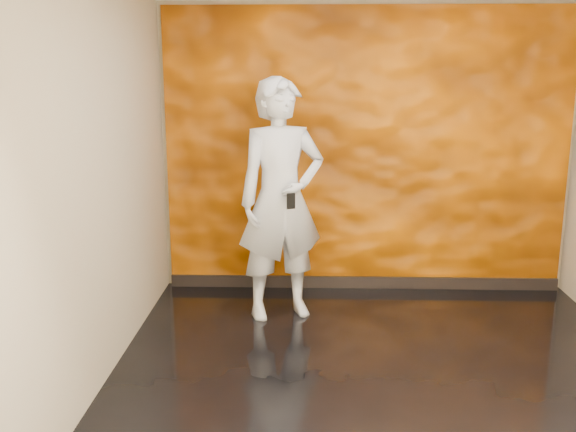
# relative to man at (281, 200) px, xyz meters

# --- Properties ---
(room) EXTENTS (4.02, 4.02, 2.81)m
(room) POSITION_rel_man_xyz_m (0.80, -1.19, 0.34)
(room) COLOR black
(room) RESTS_ON ground
(feature_wall) EXTENTS (3.90, 0.06, 2.75)m
(feature_wall) POSITION_rel_man_xyz_m (0.80, 0.77, 0.32)
(feature_wall) COLOR orange
(feature_wall) RESTS_ON ground
(baseboard) EXTENTS (3.90, 0.04, 0.12)m
(baseboard) POSITION_rel_man_xyz_m (0.80, 0.73, -1.00)
(baseboard) COLOR black
(baseboard) RESTS_ON ground
(man) EXTENTS (0.90, 0.74, 2.12)m
(man) POSITION_rel_man_xyz_m (0.00, 0.00, 0.00)
(man) COLOR #9FA5AF
(man) RESTS_ON ground
(phone) EXTENTS (0.07, 0.04, 0.13)m
(phone) POSITION_rel_man_xyz_m (0.09, -0.31, 0.05)
(phone) COLOR black
(phone) RESTS_ON man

